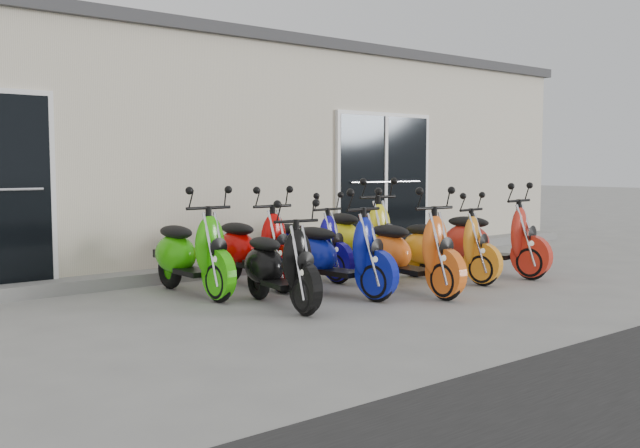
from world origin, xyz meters
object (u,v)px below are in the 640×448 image
(scooter_back_red, at_px, (254,236))
(scooter_back_yellow, at_px, (359,226))
(scooter_front_blue, at_px, (337,241))
(scooter_front_red, at_px, (492,229))
(scooter_front_orange_b, at_px, (446,236))
(scooter_back_green, at_px, (191,240))
(scooter_front_orange_a, at_px, (411,240))
(scooter_front_black, at_px, (279,253))
(scooter_back_blue, at_px, (308,235))

(scooter_back_red, xyz_separation_m, scooter_back_yellow, (1.65, -0.05, 0.04))
(scooter_front_blue, bearing_deg, scooter_back_red, 103.95)
(scooter_front_red, height_order, scooter_back_red, scooter_front_red)
(scooter_front_orange_b, relative_size, scooter_back_red, 0.93)
(scooter_back_green, xyz_separation_m, scooter_back_red, (0.85, 0.01, -0.01))
(scooter_front_orange_a, bearing_deg, scooter_front_orange_b, 21.90)
(scooter_back_red, bearing_deg, scooter_front_blue, -69.69)
(scooter_front_orange_b, xyz_separation_m, scooter_back_green, (-2.98, 1.15, 0.05))
(scooter_front_blue, bearing_deg, scooter_back_yellow, 31.46)
(scooter_back_red, bearing_deg, scooter_front_black, -113.16)
(scooter_back_blue, bearing_deg, scooter_back_green, 175.32)
(scooter_back_green, bearing_deg, scooter_front_orange_a, -36.24)
(scooter_front_red, xyz_separation_m, scooter_back_blue, (-2.11, 1.28, -0.06))
(scooter_front_orange_a, distance_m, scooter_back_green, 2.49)
(scooter_back_yellow, bearing_deg, scooter_front_black, -146.66)
(scooter_back_blue, relative_size, scooter_back_yellow, 0.87)
(scooter_front_black, height_order, scooter_front_orange_b, scooter_front_orange_b)
(scooter_front_black, xyz_separation_m, scooter_back_yellow, (2.12, 1.13, 0.09))
(scooter_back_red, height_order, scooter_back_blue, scooter_back_red)
(scooter_back_green, relative_size, scooter_back_yellow, 0.95)
(scooter_front_black, distance_m, scooter_front_orange_b, 2.61)
(scooter_front_orange_a, distance_m, scooter_back_blue, 1.56)
(scooter_front_black, height_order, scooter_back_yellow, scooter_back_yellow)
(scooter_front_red, distance_m, scooter_back_blue, 2.47)
(scooter_front_blue, height_order, scooter_back_blue, scooter_front_blue)
(scooter_front_red, xyz_separation_m, scooter_back_red, (-2.98, 1.21, -0.01))
(scooter_front_red, relative_size, scooter_back_green, 1.00)
(scooter_front_orange_a, xyz_separation_m, scooter_back_blue, (-0.30, 1.53, -0.05))
(scooter_front_orange_a, bearing_deg, scooter_back_blue, 105.67)
(scooter_front_orange_b, relative_size, scooter_front_red, 0.91)
(scooter_back_red, bearing_deg, scooter_back_blue, 2.85)
(scooter_back_blue, bearing_deg, scooter_front_red, -38.38)
(scooter_front_blue, bearing_deg, scooter_front_black, -179.43)
(scooter_front_black, distance_m, scooter_back_red, 1.28)
(scooter_front_black, xyz_separation_m, scooter_front_orange_a, (1.65, -0.28, 0.05))
(scooter_front_red, bearing_deg, scooter_front_black, 172.51)
(scooter_front_blue, relative_size, scooter_front_orange_b, 1.07)
(scooter_front_orange_b, distance_m, scooter_front_red, 0.85)
(scooter_front_orange_b, bearing_deg, scooter_front_black, 172.61)
(scooter_front_orange_a, distance_m, scooter_back_yellow, 1.49)
(scooter_front_orange_a, xyz_separation_m, scooter_front_red, (1.81, 0.25, 0.01))
(scooter_back_red, relative_size, scooter_back_blue, 1.08)
(scooter_back_green, relative_size, scooter_back_red, 1.01)
(scooter_front_black, xyz_separation_m, scooter_front_red, (3.45, -0.03, 0.06))
(scooter_front_black, bearing_deg, scooter_back_blue, 50.17)
(scooter_front_orange_b, bearing_deg, scooter_back_red, 143.51)
(scooter_front_blue, distance_m, scooter_back_red, 1.14)
(scooter_front_orange_b, distance_m, scooter_back_green, 3.20)
(scooter_front_orange_a, relative_size, scooter_back_green, 0.99)
(scooter_front_orange_b, relative_size, scooter_back_green, 0.92)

